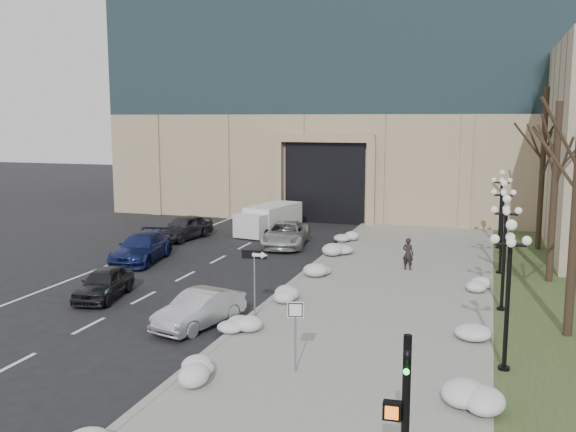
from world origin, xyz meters
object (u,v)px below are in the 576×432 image
object	(u,v)px
lamppost_b	(505,237)
lamppost_c	(503,214)
pedestrian	(408,254)
box_truck	(269,220)
one_way_sign	(259,263)
lamppost_d	(501,198)
car_a	(104,283)
car_e	(184,227)
car_c	(142,248)
car_d	(286,234)
keep_sign	(295,322)
lamppost_a	(509,275)
car_b	(199,309)

from	to	relation	value
lamppost_b	lamppost_c	xyz separation A→B (m)	(0.00, 6.50, 0.00)
pedestrian	box_truck	world-z (taller)	box_truck
one_way_sign	lamppost_b	bearing A→B (deg)	18.78
pedestrian	one_way_sign	world-z (taller)	one_way_sign
lamppost_c	lamppost_d	distance (m)	6.50
pedestrian	lamppost_d	world-z (taller)	lamppost_d
pedestrian	box_truck	xyz separation A→B (m)	(-10.39, 8.47, -0.03)
car_a	car_e	xyz separation A→B (m)	(-2.92, 13.49, 0.10)
car_e	pedestrian	size ratio (longest dim) A/B	2.75
pedestrian	lamppost_d	bearing A→B (deg)	-103.49
one_way_sign	lamppost_c	xyz separation A→B (m)	(8.93, 10.46, 0.80)
car_c	lamppost_c	world-z (taller)	lamppost_c
car_a	car_c	xyz separation A→B (m)	(-2.17, 6.88, 0.09)
car_d	box_truck	xyz separation A→B (m)	(-2.47, 4.07, 0.17)
lamppost_c	car_e	bearing A→B (deg)	168.52
car_d	keep_sign	xyz separation A→B (m)	(6.33, -18.77, 0.96)
car_a	keep_sign	world-z (taller)	keep_sign
pedestrian	keep_sign	xyz separation A→B (m)	(-1.59, -14.36, 0.75)
keep_sign	lamppost_a	distance (m)	6.55
car_d	one_way_sign	distance (m)	14.60
car_b	pedestrian	distance (m)	12.74
keep_sign	lamppost_a	xyz separation A→B (m)	(6.04, 2.12, 1.38)
car_b	one_way_sign	size ratio (longest dim) A/B	1.48
pedestrian	lamppost_a	size ratio (longest dim) A/B	0.35
car_a	lamppost_b	distance (m)	16.84
car_b	car_e	world-z (taller)	car_e
one_way_sign	lamppost_a	distance (m)	9.32
lamppost_c	lamppost_d	xyz separation A→B (m)	(0.00, 6.50, 0.00)
car_a	car_b	size ratio (longest dim) A/B	0.96
lamppost_d	car_a	bearing A→B (deg)	-135.55
car_a	one_way_sign	distance (m)	7.68
pedestrian	lamppost_a	world-z (taller)	lamppost_a
car_d	pedestrian	bearing A→B (deg)	-37.73
lamppost_d	lamppost_b	bearing A→B (deg)	-90.00
box_truck	lamppost_c	bearing A→B (deg)	-16.71
pedestrian	keep_sign	bearing A→B (deg)	101.69
car_c	keep_sign	world-z (taller)	keep_sign
car_b	box_truck	world-z (taller)	box_truck
keep_sign	lamppost_c	xyz separation A→B (m)	(6.04, 15.12, 1.38)
car_c	lamppost_d	world-z (taller)	lamppost_d
lamppost_c	lamppost_b	bearing A→B (deg)	-90.00
one_way_sign	lamppost_b	distance (m)	9.80
box_truck	one_way_sign	world-z (taller)	one_way_sign
car_b	lamppost_d	size ratio (longest dim) A/B	0.86
lamppost_d	box_truck	bearing A→B (deg)	175.33
pedestrian	lamppost_a	bearing A→B (deg)	127.98
keep_sign	lamppost_d	xyz separation A→B (m)	(6.04, 21.62, 1.38)
car_d	lamppost_b	xyz separation A→B (m)	(12.37, -10.14, 2.34)
box_truck	car_e	bearing A→B (deg)	-128.86
keep_sign	lamppost_a	bearing A→B (deg)	4.69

